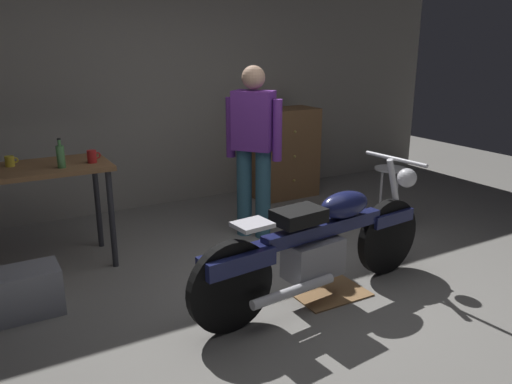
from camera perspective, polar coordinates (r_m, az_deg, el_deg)
name	(u,v)px	position (r m, az deg, el deg)	size (l,w,h in m)	color
ground_plane	(297,296)	(3.98, 4.66, -11.62)	(12.00, 12.00, 0.00)	gray
back_wall	(162,72)	(6.03, -10.53, 13.20)	(8.00, 0.12, 3.10)	gray
workbench	(28,181)	(4.52, -24.35, 1.15)	(1.30, 0.64, 0.90)	brown
motorcycle	(321,242)	(3.79, 7.31, -5.66)	(2.19, 0.62, 1.00)	black
person_standing	(254,145)	(4.88, -0.28, 5.33)	(0.41, 0.47, 1.67)	#346276
shop_stool	(390,181)	(5.39, 14.82, 1.20)	(0.32, 0.32, 0.64)	#B2B2B7
wooden_dresser	(284,153)	(6.31, 3.21, 4.41)	(0.80, 0.47, 1.10)	brown
drip_tray	(330,293)	(4.04, 8.30, -11.19)	(0.56, 0.40, 0.01)	olive
storage_bin	(29,291)	(4.01, -24.27, -10.17)	(0.44, 0.32, 0.34)	gray
mug_yellow_tall	(10,161)	(4.58, -25.99, 3.14)	(0.10, 0.07, 0.09)	yellow
mug_red_diner	(92,156)	(4.46, -17.99, 3.83)	(0.11, 0.08, 0.11)	red
bottle	(61,156)	(4.35, -21.16, 3.81)	(0.06, 0.06, 0.24)	#4C8C4C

